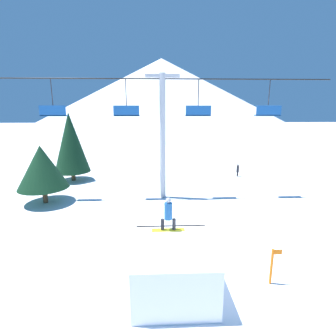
% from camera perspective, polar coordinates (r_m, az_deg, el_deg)
% --- Properties ---
extents(ground_plane, '(220.00, 220.00, 0.00)m').
position_cam_1_polar(ground_plane, '(10.98, 8.73, -24.90)').
color(ground_plane, white).
extents(mountain_ridge, '(87.76, 87.76, 22.32)m').
position_cam_1_polar(mountain_ridge, '(91.80, -1.39, 15.88)').
color(mountain_ridge, silver).
rests_on(mountain_ridge, ground_plane).
extents(snow_ramp, '(2.91, 3.30, 1.85)m').
position_cam_1_polar(snow_ramp, '(10.38, 1.21, -20.93)').
color(snow_ramp, white).
rests_on(snow_ramp, ground_plane).
extents(snowboarder, '(1.34, 0.32, 1.40)m').
position_cam_1_polar(snowboarder, '(10.65, 0.06, -10.02)').
color(snowboarder, yellow).
rests_on(snowboarder, snow_ramp).
extents(chairlift, '(23.92, 0.44, 9.05)m').
position_cam_1_polar(chairlift, '(19.07, -1.19, 9.37)').
color(chairlift, '#B2B2B7').
rests_on(chairlift, ground_plane).
extents(pine_tree_near, '(3.48, 3.48, 4.18)m').
position_cam_1_polar(pine_tree_near, '(20.37, -25.77, 0.20)').
color(pine_tree_near, '#4C3823').
rests_on(pine_tree_near, ground_plane).
extents(pine_tree_far, '(3.22, 3.22, 6.33)m').
position_cam_1_polar(pine_tree_far, '(25.59, -20.44, 5.23)').
color(pine_tree_far, '#4C3823').
rests_on(pine_tree_far, ground_plane).
extents(trail_marker, '(0.41, 0.10, 1.48)m').
position_cam_1_polar(trail_marker, '(11.48, 21.69, -19.08)').
color(trail_marker, orange).
rests_on(trail_marker, ground_plane).
extents(distant_skier, '(0.24, 0.24, 1.23)m').
position_cam_1_polar(distant_skier, '(26.87, 14.93, -0.39)').
color(distant_skier, black).
rests_on(distant_skier, ground_plane).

